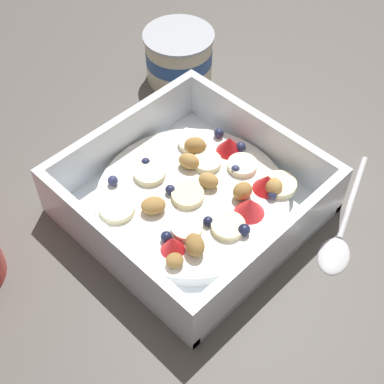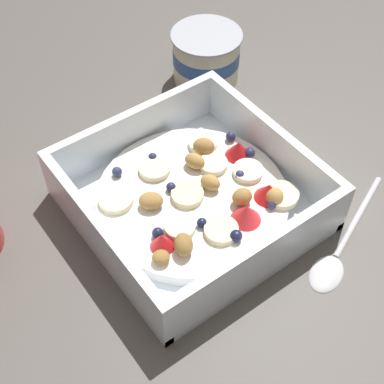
# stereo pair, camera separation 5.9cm
# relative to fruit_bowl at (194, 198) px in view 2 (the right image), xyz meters

# --- Properties ---
(ground_plane) EXTENTS (2.40, 2.40, 0.00)m
(ground_plane) POSITION_rel_fruit_bowl_xyz_m (0.01, -0.01, -0.02)
(ground_plane) COLOR #56514C
(fruit_bowl) EXTENTS (0.23, 0.23, 0.06)m
(fruit_bowl) POSITION_rel_fruit_bowl_xyz_m (0.00, 0.00, 0.00)
(fruit_bowl) COLOR white
(fruit_bowl) RESTS_ON ground
(spoon) EXTENTS (0.08, 0.17, 0.01)m
(spoon) POSITION_rel_fruit_bowl_xyz_m (0.13, 0.08, -0.02)
(spoon) COLOR silver
(spoon) RESTS_ON ground
(yogurt_cup) EXTENTS (0.09, 0.09, 0.07)m
(yogurt_cup) POSITION_rel_fruit_bowl_xyz_m (-0.17, 0.15, 0.01)
(yogurt_cup) COLOR beige
(yogurt_cup) RESTS_ON ground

